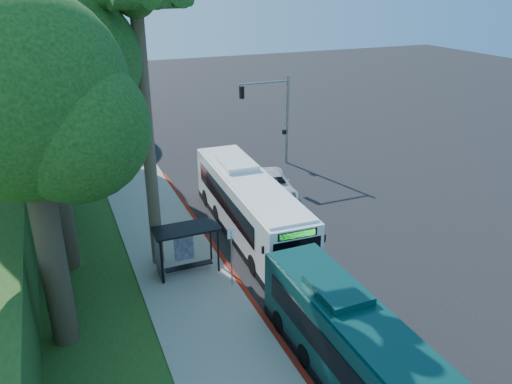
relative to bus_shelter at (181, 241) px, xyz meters
name	(u,v)px	position (x,y,z in m)	size (l,w,h in m)	color
ground	(287,224)	(7.26, 2.86, -1.81)	(140.00, 140.00, 0.00)	black
sidewalk	(169,246)	(-0.04, 2.86, -1.75)	(4.50, 70.00, 0.12)	gray
red_curb	(233,273)	(2.26, -1.14, -1.74)	(0.25, 30.00, 0.13)	maroon
grass_verge	(55,227)	(-5.74, 7.86, -1.78)	(8.00, 70.00, 0.06)	#234719
bus_shelter	(181,241)	(0.00, 0.00, 0.00)	(3.20, 1.51, 2.55)	black
stop_sign_pole	(231,249)	(1.86, -2.14, 0.28)	(0.35, 0.06, 3.17)	gray
traffic_signal_pole	(276,110)	(11.04, 12.86, 2.62)	(4.10, 0.30, 7.00)	gray
palm_tree	(137,12)	(-0.94, 1.36, 10.57)	(4.20, 4.20, 14.40)	#4C3F2D
tree_0	(34,41)	(-5.14, 2.84, 9.40)	(8.40, 8.00, 15.70)	#382B1E
tree_2	(42,28)	(-4.64, 18.84, 8.67)	(8.82, 8.40, 15.12)	#382B1E
tree_3	(11,2)	(-6.62, 26.84, 10.17)	(10.08, 9.60, 17.28)	#382B1E
tree_4	(45,23)	(-4.14, 34.84, 7.92)	(8.40, 8.00, 14.14)	#382B1E
tree_5	(53,24)	(-3.16, 42.84, 7.16)	(7.35, 7.00, 12.86)	#382B1E
tree_6	(27,107)	(-5.65, -3.16, 7.90)	(7.56, 7.20, 13.74)	#382B1E
white_bus	(249,204)	(4.66, 2.66, 0.06)	(3.22, 12.91, 3.82)	white
teal_bus	(362,355)	(3.72, -10.18, -0.15)	(2.55, 11.42, 3.40)	#093330
pickup	(271,186)	(7.98, 6.88, -0.97)	(2.78, 6.02, 1.67)	silver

